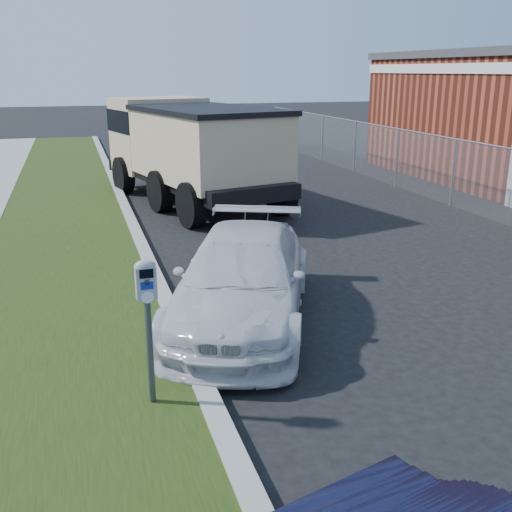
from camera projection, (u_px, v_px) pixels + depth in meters
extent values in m
plane|color=black|center=(373.00, 336.00, 8.35)|extent=(120.00, 120.00, 0.00)
cube|color=gray|center=(165.00, 301.00, 9.43)|extent=(0.25, 50.00, 0.15)
cube|color=black|center=(59.00, 313.00, 8.99)|extent=(3.00, 50.00, 0.13)
plane|color=slate|center=(453.00, 173.00, 16.15)|extent=(0.00, 30.00, 30.00)
cylinder|color=gray|center=(457.00, 139.00, 15.88)|extent=(0.04, 30.00, 0.04)
cylinder|color=gray|center=(453.00, 173.00, 16.15)|extent=(0.06, 0.06, 1.80)
cylinder|color=gray|center=(397.00, 158.00, 18.89)|extent=(0.06, 0.06, 1.80)
cylinder|color=gray|center=(355.00, 147.00, 21.63)|extent=(0.06, 0.06, 1.80)
cylinder|color=gray|center=(322.00, 138.00, 24.37)|extent=(0.06, 0.06, 1.80)
cylinder|color=gray|center=(297.00, 131.00, 27.11)|extent=(0.06, 0.06, 1.80)
cylinder|color=gray|center=(275.00, 126.00, 29.85)|extent=(0.06, 0.06, 1.80)
cube|color=silver|center=(487.00, 68.00, 16.67)|extent=(0.06, 14.00, 0.30)
cylinder|color=#3F4247|center=(150.00, 351.00, 6.29)|extent=(0.07, 0.07, 1.15)
cube|color=gray|center=(146.00, 282.00, 6.06)|extent=(0.21, 0.14, 0.34)
ellipsoid|color=gray|center=(145.00, 266.00, 6.01)|extent=(0.22, 0.15, 0.13)
cube|color=black|center=(146.00, 274.00, 5.96)|extent=(0.14, 0.01, 0.09)
cube|color=navy|center=(147.00, 286.00, 6.00)|extent=(0.13, 0.01, 0.08)
cylinder|color=silver|center=(148.00, 297.00, 6.03)|extent=(0.13, 0.01, 0.13)
cube|color=#3F4247|center=(147.00, 282.00, 5.99)|extent=(0.05, 0.01, 0.06)
imported|color=silver|center=(243.00, 277.00, 8.77)|extent=(3.42, 4.85, 1.30)
cube|color=black|center=(194.00, 175.00, 16.53)|extent=(3.94, 7.30, 0.38)
cube|color=tan|center=(159.00, 134.00, 18.32)|extent=(2.93, 2.49, 2.17)
cube|color=black|center=(159.00, 120.00, 18.19)|extent=(2.97, 2.52, 0.65)
cube|color=tan|center=(207.00, 145.00, 15.55)|extent=(3.60, 5.03, 1.73)
cube|color=black|center=(207.00, 110.00, 15.29)|extent=(3.73, 5.16, 0.13)
cube|color=black|center=(149.00, 162.00, 19.45)|extent=(2.56, 0.77, 0.32)
cylinder|color=black|center=(123.00, 175.00, 17.96)|extent=(0.59, 1.13, 1.08)
cylinder|color=black|center=(199.00, 168.00, 19.17)|extent=(0.59, 1.13, 1.08)
cylinder|color=black|center=(160.00, 191.00, 15.56)|extent=(0.59, 1.13, 1.08)
cylinder|color=black|center=(243.00, 182.00, 16.76)|extent=(0.59, 1.13, 1.08)
cylinder|color=black|center=(191.00, 205.00, 13.95)|extent=(0.59, 1.13, 1.08)
cylinder|color=black|center=(281.00, 194.00, 15.16)|extent=(0.59, 1.13, 1.08)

